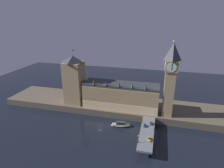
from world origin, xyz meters
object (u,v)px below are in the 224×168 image
(pedestrian_near_rail, at_px, (139,141))
(street_lamp_near, at_px, (138,138))
(street_lamp_far, at_px, (143,116))
(boat_upstream, at_px, (121,125))
(car_northbound_lead, at_px, (145,126))
(pedestrian_mid_walk, at_px, (153,130))
(pedestrian_far_rail, at_px, (142,123))
(victoria_tower, at_px, (74,80))
(car_southbound_lead, at_px, (149,139))
(car_southbound_trail, at_px, (151,123))
(clock_tower, at_px, (170,78))

(pedestrian_near_rail, bearing_deg, street_lamp_near, -136.16)
(street_lamp_far, distance_m, boat_upstream, 20.36)
(car_northbound_lead, xyz_separation_m, pedestrian_mid_walk, (6.93, -4.42, 0.13))
(pedestrian_far_rail, xyz_separation_m, boat_upstream, (-18.33, 0.94, -5.52))
(pedestrian_mid_walk, xyz_separation_m, pedestrian_far_rail, (-9.24, 8.32, 0.00))
(street_lamp_near, bearing_deg, boat_upstream, 124.15)
(boat_upstream, bearing_deg, street_lamp_far, 9.49)
(pedestrian_mid_walk, xyz_separation_m, boat_upstream, (-27.57, 9.25, -5.51))
(pedestrian_near_rail, relative_size, pedestrian_mid_walk, 0.98)
(victoria_tower, relative_size, pedestrian_far_rail, 33.27)
(car_southbound_lead, bearing_deg, street_lamp_far, 106.66)
(pedestrian_mid_walk, distance_m, street_lamp_near, 19.92)
(car_southbound_lead, relative_size, street_lamp_far, 0.66)
(pedestrian_near_rail, bearing_deg, car_northbound_lead, 83.79)
(car_southbound_lead, distance_m, car_southbound_trail, 21.21)
(clock_tower, bearing_deg, boat_upstream, -153.06)
(car_southbound_lead, distance_m, street_lamp_near, 9.38)
(car_southbound_lead, distance_m, boat_upstream, 33.58)
(car_southbound_trail, bearing_deg, car_northbound_lead, -135.37)
(car_southbound_trail, bearing_deg, street_lamp_near, -105.64)
(pedestrian_far_rail, bearing_deg, clock_tower, 46.25)
(clock_tower, height_order, street_lamp_far, clock_tower)
(car_southbound_trail, xyz_separation_m, street_lamp_far, (-7.33, 3.27, 3.77))
(street_lamp_far, bearing_deg, boat_upstream, -170.51)
(clock_tower, relative_size, car_southbound_lead, 13.72)
(victoria_tower, bearing_deg, pedestrian_mid_walk, -22.26)
(clock_tower, xyz_separation_m, victoria_tower, (-89.66, 4.36, -10.31))
(pedestrian_mid_walk, distance_m, street_lamp_far, 16.01)
(clock_tower, bearing_deg, street_lamp_far, -140.59)
(boat_upstream, bearing_deg, clock_tower, 26.94)
(car_northbound_lead, relative_size, car_southbound_trail, 0.90)
(pedestrian_far_rail, bearing_deg, boat_upstream, 177.07)
(car_northbound_lead, distance_m, pedestrian_near_rail, 21.35)
(pedestrian_near_rail, height_order, pedestrian_far_rail, pedestrian_far_rail)
(pedestrian_near_rail, distance_m, pedestrian_mid_walk, 19.17)
(car_southbound_trail, relative_size, street_lamp_near, 0.72)
(car_northbound_lead, distance_m, boat_upstream, 21.88)
(car_southbound_lead, height_order, street_lamp_far, street_lamp_far)
(boat_upstream, bearing_deg, car_southbound_lead, -40.38)
(car_southbound_lead, height_order, boat_upstream, car_southbound_lead)
(victoria_tower, distance_m, pedestrian_far_rail, 78.15)
(victoria_tower, height_order, street_lamp_far, victoria_tower)
(pedestrian_near_rail, distance_m, street_lamp_near, 2.97)
(pedestrian_mid_walk, xyz_separation_m, street_lamp_far, (-9.64, 12.25, 3.65))
(victoria_tower, height_order, pedestrian_near_rail, victoria_tower)
(victoria_tower, xyz_separation_m, car_northbound_lead, (72.85, -28.23, -23.38))
(clock_tower, bearing_deg, car_northbound_lead, -125.16)
(car_northbound_lead, distance_m, pedestrian_mid_walk, 8.22)
(car_northbound_lead, xyz_separation_m, boat_upstream, (-20.64, 4.83, -5.39))
(pedestrian_near_rail, bearing_deg, victoria_tower, 144.96)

